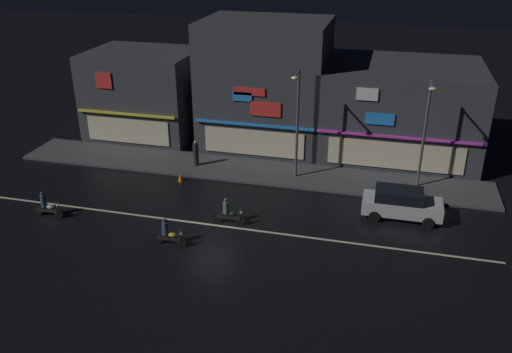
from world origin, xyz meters
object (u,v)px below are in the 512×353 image
object	(u,v)px
streetlamp_west	(297,116)
traffic_cone	(181,177)
pedestrian_on_sidewalk	(196,154)
motorcycle_following	(228,213)
parked_car_near_kerb	(401,203)
motorcycle_lead	(167,234)
streetlamp_mid	(426,126)
motorcycle_opposite_lane	(46,206)

from	to	relation	value
streetlamp_west	traffic_cone	world-z (taller)	streetlamp_west
pedestrian_on_sidewalk	motorcycle_following	world-z (taller)	pedestrian_on_sidewalk
parked_car_near_kerb	traffic_cone	distance (m)	13.64
traffic_cone	parked_car_near_kerb	bearing A→B (deg)	-5.76
pedestrian_on_sidewalk	motorcycle_lead	size ratio (longest dim) A/B	0.92
streetlamp_west	streetlamp_mid	distance (m)	7.58
streetlamp_west	traffic_cone	distance (m)	8.31
streetlamp_mid	parked_car_near_kerb	xyz separation A→B (m)	(-1.01, -3.87, -3.26)
streetlamp_mid	pedestrian_on_sidewalk	size ratio (longest dim) A/B	3.84
pedestrian_on_sidewalk	motorcycle_opposite_lane	distance (m)	10.23
streetlamp_west	motorcycle_opposite_lane	distance (m)	15.39
streetlamp_mid	pedestrian_on_sidewalk	distance (m)	14.71
pedestrian_on_sidewalk	streetlamp_west	bearing A→B (deg)	-50.29
motorcycle_lead	motorcycle_opposite_lane	bearing A→B (deg)	-13.56
parked_car_near_kerb	pedestrian_on_sidewalk	bearing A→B (deg)	164.51
parked_car_near_kerb	motorcycle_opposite_lane	bearing A→B (deg)	-165.97
streetlamp_mid	traffic_cone	size ratio (longest dim) A/B	12.19
motorcycle_following	traffic_cone	distance (m)	6.29
pedestrian_on_sidewalk	motorcycle_opposite_lane	world-z (taller)	pedestrian_on_sidewalk
motorcycle_following	streetlamp_mid	bearing A→B (deg)	38.56
parked_car_near_kerb	motorcycle_opposite_lane	size ratio (longest dim) A/B	2.26
pedestrian_on_sidewalk	parked_car_near_kerb	bearing A→B (deg)	-63.32
streetlamp_west	pedestrian_on_sidewalk	bearing A→B (deg)	177.54
pedestrian_on_sidewalk	motorcycle_opposite_lane	bearing A→B (deg)	-171.94
streetlamp_west	parked_car_near_kerb	distance (m)	8.12
parked_car_near_kerb	motorcycle_lead	size ratio (longest dim) A/B	2.26
streetlamp_west	streetlamp_mid	size ratio (longest dim) A/B	1.04
parked_car_near_kerb	motorcycle_following	bearing A→B (deg)	-161.56
streetlamp_west	motorcycle_following	xyz separation A→B (m)	(-2.52, -6.43, -3.62)
motorcycle_lead	streetlamp_mid	bearing A→B (deg)	-147.12
streetlamp_mid	motorcycle_following	bearing A→B (deg)	-145.62
traffic_cone	pedestrian_on_sidewalk	bearing A→B (deg)	84.85
traffic_cone	motorcycle_following	bearing A→B (deg)	-44.35
motorcycle_following	traffic_cone	size ratio (longest dim) A/B	3.45
streetlamp_mid	motorcycle_opposite_lane	size ratio (longest dim) A/B	3.53
parked_car_near_kerb	motorcycle_lead	xyz separation A→B (m)	(-11.38, -5.88, -0.24)
motorcycle_lead	motorcycle_following	xyz separation A→B (m)	(2.32, 2.86, 0.00)
streetlamp_west	motorcycle_opposite_lane	size ratio (longest dim) A/B	3.66
motorcycle_lead	traffic_cone	distance (m)	7.58
streetlamp_west	motorcycle_following	bearing A→B (deg)	-111.36
streetlamp_mid	parked_car_near_kerb	bearing A→B (deg)	-104.64
motorcycle_following	motorcycle_opposite_lane	size ratio (longest dim) A/B	1.00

